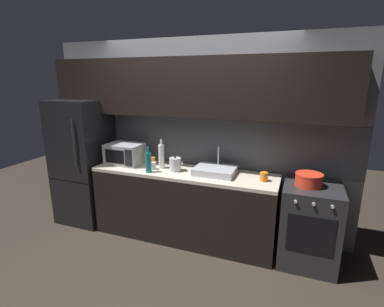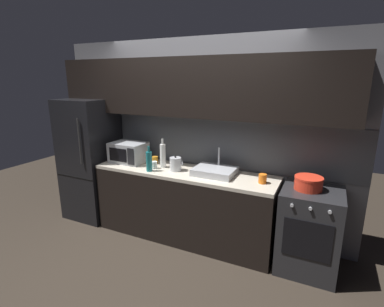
{
  "view_description": "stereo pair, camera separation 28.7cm",
  "coord_description": "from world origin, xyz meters",
  "px_view_note": "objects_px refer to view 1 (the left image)",
  "views": [
    {
      "loc": [
        1.3,
        -2.23,
        2.01
      ],
      "look_at": [
        0.11,
        0.9,
        1.13
      ],
      "focal_mm": 27.02,
      "sensor_mm": 36.0,
      "label": 1
    },
    {
      "loc": [
        1.56,
        -2.12,
        2.01
      ],
      "look_at": [
        0.11,
        0.9,
        1.13
      ],
      "focal_mm": 27.02,
      "sensor_mm": 36.0,
      "label": 2
    }
  ],
  "objects_px": {
    "refrigerator": "(84,161)",
    "oven_range": "(309,225)",
    "wine_bottle_white": "(161,156)",
    "microwave": "(125,154)",
    "mug_amber": "(153,161)",
    "mug_clear": "(153,166)",
    "wine_bottle_teal": "(148,162)",
    "mug_orange": "(264,177)",
    "kettle": "(175,164)",
    "cooking_pot": "(309,180)"
  },
  "relations": [
    {
      "from": "refrigerator",
      "to": "oven_range",
      "type": "relative_size",
      "value": 1.92
    },
    {
      "from": "oven_range",
      "to": "wine_bottle_white",
      "type": "height_order",
      "value": "wine_bottle_white"
    },
    {
      "from": "microwave",
      "to": "mug_amber",
      "type": "xyz_separation_m",
      "value": [
        0.36,
        0.09,
        -0.09
      ]
    },
    {
      "from": "oven_range",
      "to": "mug_clear",
      "type": "height_order",
      "value": "mug_clear"
    },
    {
      "from": "wine_bottle_teal",
      "to": "mug_orange",
      "type": "relative_size",
      "value": 3.07
    },
    {
      "from": "mug_orange",
      "to": "mug_amber",
      "type": "bearing_deg",
      "value": 175.12
    },
    {
      "from": "kettle",
      "to": "wine_bottle_teal",
      "type": "height_order",
      "value": "wine_bottle_teal"
    },
    {
      "from": "refrigerator",
      "to": "microwave",
      "type": "bearing_deg",
      "value": 1.55
    },
    {
      "from": "kettle",
      "to": "mug_orange",
      "type": "distance_m",
      "value": 1.07
    },
    {
      "from": "wine_bottle_white",
      "to": "mug_orange",
      "type": "relative_size",
      "value": 3.64
    },
    {
      "from": "oven_range",
      "to": "wine_bottle_white",
      "type": "relative_size",
      "value": 2.42
    },
    {
      "from": "mug_orange",
      "to": "mug_clear",
      "type": "height_order",
      "value": "mug_orange"
    },
    {
      "from": "kettle",
      "to": "cooking_pot",
      "type": "height_order",
      "value": "kettle"
    },
    {
      "from": "microwave",
      "to": "wine_bottle_white",
      "type": "height_order",
      "value": "wine_bottle_white"
    },
    {
      "from": "oven_range",
      "to": "wine_bottle_teal",
      "type": "height_order",
      "value": "wine_bottle_teal"
    },
    {
      "from": "mug_amber",
      "to": "microwave",
      "type": "bearing_deg",
      "value": -166.57
    },
    {
      "from": "wine_bottle_white",
      "to": "mug_orange",
      "type": "distance_m",
      "value": 1.28
    },
    {
      "from": "wine_bottle_white",
      "to": "wine_bottle_teal",
      "type": "bearing_deg",
      "value": -108.51
    },
    {
      "from": "wine_bottle_teal",
      "to": "refrigerator",
      "type": "bearing_deg",
      "value": 170.31
    },
    {
      "from": "oven_range",
      "to": "kettle",
      "type": "distance_m",
      "value": 1.67
    },
    {
      "from": "mug_clear",
      "to": "cooking_pot",
      "type": "bearing_deg",
      "value": 2.45
    },
    {
      "from": "wine_bottle_white",
      "to": "cooking_pot",
      "type": "xyz_separation_m",
      "value": [
        1.74,
        -0.01,
        -0.09
      ]
    },
    {
      "from": "wine_bottle_teal",
      "to": "wine_bottle_white",
      "type": "xyz_separation_m",
      "value": [
        0.07,
        0.21,
        0.03
      ]
    },
    {
      "from": "wine_bottle_white",
      "to": "cooking_pot",
      "type": "height_order",
      "value": "wine_bottle_white"
    },
    {
      "from": "wine_bottle_teal",
      "to": "microwave",
      "type": "bearing_deg",
      "value": 155.56
    },
    {
      "from": "kettle",
      "to": "mug_amber",
      "type": "xyz_separation_m",
      "value": [
        -0.39,
        0.14,
        -0.04
      ]
    },
    {
      "from": "mug_amber",
      "to": "refrigerator",
      "type": "bearing_deg",
      "value": -174.24
    },
    {
      "from": "refrigerator",
      "to": "wine_bottle_teal",
      "type": "height_order",
      "value": "refrigerator"
    },
    {
      "from": "refrigerator",
      "to": "wine_bottle_white",
      "type": "distance_m",
      "value": 1.24
    },
    {
      "from": "oven_range",
      "to": "mug_clear",
      "type": "relative_size",
      "value": 9.82
    },
    {
      "from": "mug_orange",
      "to": "mug_clear",
      "type": "distance_m",
      "value": 1.35
    },
    {
      "from": "kettle",
      "to": "mug_orange",
      "type": "bearing_deg",
      "value": 0.99
    },
    {
      "from": "mug_amber",
      "to": "cooking_pot",
      "type": "height_order",
      "value": "cooking_pot"
    },
    {
      "from": "mug_orange",
      "to": "mug_amber",
      "type": "height_order",
      "value": "mug_orange"
    },
    {
      "from": "mug_orange",
      "to": "mug_amber",
      "type": "relative_size",
      "value": 1.05
    },
    {
      "from": "oven_range",
      "to": "cooking_pot",
      "type": "bearing_deg",
      "value": 178.54
    },
    {
      "from": "wine_bottle_white",
      "to": "microwave",
      "type": "bearing_deg",
      "value": 179.31
    },
    {
      "from": "refrigerator",
      "to": "oven_range",
      "type": "distance_m",
      "value": 3.04
    },
    {
      "from": "mug_orange",
      "to": "mug_amber",
      "type": "distance_m",
      "value": 1.46
    },
    {
      "from": "oven_range",
      "to": "cooking_pot",
      "type": "height_order",
      "value": "cooking_pot"
    },
    {
      "from": "oven_range",
      "to": "microwave",
      "type": "relative_size",
      "value": 1.96
    },
    {
      "from": "wine_bottle_teal",
      "to": "mug_clear",
      "type": "relative_size",
      "value": 3.43
    },
    {
      "from": "oven_range",
      "to": "mug_orange",
      "type": "xyz_separation_m",
      "value": [
        -0.52,
        -0.02,
        0.5
      ]
    },
    {
      "from": "wine_bottle_teal",
      "to": "mug_clear",
      "type": "height_order",
      "value": "wine_bottle_teal"
    },
    {
      "from": "refrigerator",
      "to": "cooking_pot",
      "type": "relative_size",
      "value": 6.16
    },
    {
      "from": "wine_bottle_teal",
      "to": "wine_bottle_white",
      "type": "distance_m",
      "value": 0.22
    },
    {
      "from": "mug_amber",
      "to": "cooking_pot",
      "type": "xyz_separation_m",
      "value": [
        1.92,
        -0.11,
        0.02
      ]
    },
    {
      "from": "microwave",
      "to": "mug_orange",
      "type": "relative_size",
      "value": 4.5
    },
    {
      "from": "microwave",
      "to": "wine_bottle_teal",
      "type": "distance_m",
      "value": 0.52
    },
    {
      "from": "microwave",
      "to": "kettle",
      "type": "distance_m",
      "value": 0.76
    }
  ]
}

